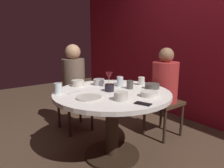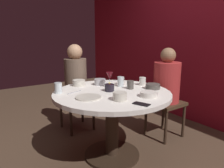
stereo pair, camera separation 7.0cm
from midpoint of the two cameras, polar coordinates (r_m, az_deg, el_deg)
ground_plane at (r=2.44m, az=-0.86°, el=-18.79°), size 8.00×8.00×0.00m
back_wall at (r=3.32m, az=22.99°, el=12.11°), size 6.00×0.10×2.60m
dining_table at (r=2.21m, az=-0.91°, el=-6.36°), size 1.21×1.21×0.73m
seated_diner_left at (r=2.87m, az=-11.04°, el=1.50°), size 0.40×0.40×1.18m
seated_diner_back at (r=2.73m, az=13.46°, el=0.36°), size 0.40×0.40×1.15m
candle_holder at (r=2.16m, az=-1.65°, el=-0.99°), size 0.10×0.10×0.10m
wine_glass at (r=2.29m, az=-1.70°, el=2.07°), size 0.08×0.08×0.18m
dinner_plate at (r=1.94m, az=-7.29°, el=-3.66°), size 0.24×0.24×0.01m
cell_phone at (r=1.77m, az=7.30°, el=-5.34°), size 0.16×0.11×0.01m
bowl_serving_large at (r=2.45m, az=-4.38°, el=0.55°), size 0.13×0.13×0.07m
bowl_salad_center at (r=1.86m, az=1.38°, el=-3.32°), size 0.12×0.12×0.07m
bowl_small_white at (r=2.43m, az=-10.09°, el=0.25°), size 0.14×0.14×0.07m
bowl_sauce_side at (r=2.01m, az=9.09°, el=-2.66°), size 0.16×0.16×0.05m
bowl_rice_portion at (r=2.32m, az=10.02°, el=-0.55°), size 0.16×0.16×0.05m
cup_near_candle at (r=2.48m, az=1.52°, el=0.91°), size 0.07×0.07×0.09m
cup_by_left_diner at (r=2.46m, az=7.22°, el=0.80°), size 0.07×0.07×0.09m
cup_by_right_diner at (r=2.14m, az=-15.39°, el=-1.17°), size 0.08×0.08×0.11m
cup_center_front at (r=2.37m, az=1.32°, el=0.70°), size 0.07×0.07×0.11m
cup_far_edge at (r=2.27m, az=4.03°, el=-0.18°), size 0.07×0.07×0.09m
fork_near_plate at (r=2.15m, az=-11.12°, el=-2.31°), size 0.07×0.18×0.01m
knife_near_plate at (r=2.63m, az=-1.28°, el=0.70°), size 0.03×0.18×0.01m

